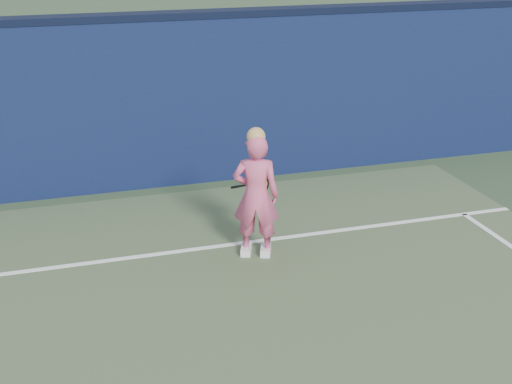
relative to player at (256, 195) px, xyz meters
name	(u,v)px	position (x,y,z in m)	size (l,w,h in m)	color
backstop_wall	(90,109)	(-1.68, 2.81, 0.47)	(24.00, 0.40, 2.50)	#0B1A34
wall_cap	(82,19)	(-1.68, 2.81, 1.77)	(24.00, 0.42, 0.10)	black
player	(256,195)	(0.00, 0.00, 0.00)	(0.65, 0.54, 1.62)	#D4527B
racket	(257,184)	(0.13, 0.39, -0.01)	(0.44, 0.30, 0.27)	black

